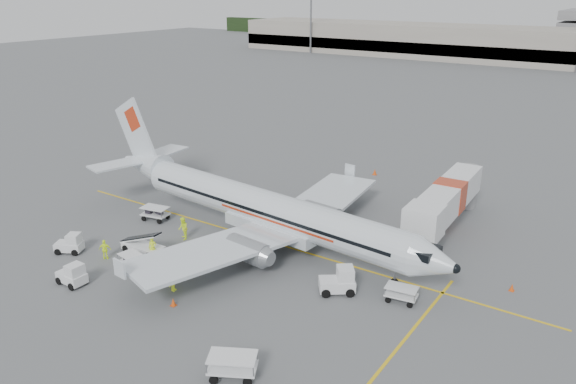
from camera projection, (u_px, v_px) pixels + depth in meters
The scene contains 22 objects.
ground at pixel (274, 243), 45.34m from camera, with size 360.00×360.00×0.00m, color #56595B.
stripe_lead at pixel (274, 243), 45.33m from camera, with size 44.00×0.20×0.01m, color yellow.
stripe_cross at pixel (394, 353), 31.76m from camera, with size 0.20×20.00×0.01m, color yellow.
terminal_west at pixel (418, 40), 165.87m from camera, with size 110.00×22.00×9.00m, color gray, non-canonical shape.
mast_west at pixel (311, 16), 170.06m from camera, with size 3.20×1.20×22.00m, color slate, non-canonical shape.
aircraft at pixel (267, 186), 44.16m from camera, with size 34.51×27.05×9.51m, color white, non-canonical shape.
jet_bridge at pixel (448, 206), 47.22m from camera, with size 3.04×16.19×4.25m, color white, non-canonical shape.
belt_loader at pixel (143, 238), 43.30m from camera, with size 4.57×1.71×2.48m, color white, non-canonical shape.
tug_fore at pixel (337, 280), 37.76m from camera, with size 2.39×1.37×1.85m, color white, non-canonical shape.
tug_mid at pixel (71, 273), 38.87m from camera, with size 2.10×1.20×1.62m, color white, non-canonical shape.
tug_aft at pixel (69, 243), 43.54m from camera, with size 2.02×1.16×1.56m, color white, non-canonical shape.
cart_loaded_a at pixel (133, 262), 40.94m from camera, with size 2.21×1.31×1.15m, color white, non-canonical shape.
cart_loaded_b at pixel (155, 214), 49.61m from camera, with size 2.36×1.40×1.23m, color white, non-canonical shape.
cart_empty_a at pixel (233, 366), 29.60m from camera, with size 2.56×1.51×1.33m, color white, non-canonical shape.
cart_empty_b at pixel (401, 294), 36.79m from camera, with size 2.07×1.22×1.08m, color white, non-canonical shape.
cone_nose at pixel (512, 287), 38.17m from camera, with size 0.34×0.34×0.55m, color #E04A0F.
cone_port at pixel (375, 172), 61.63m from camera, with size 0.43×0.43×0.70m, color #E04A0F.
cone_stbd at pixel (173, 302), 36.37m from camera, with size 0.35×0.35×0.57m, color #E04A0F.
crew_a at pixel (153, 248), 42.67m from camera, with size 0.61×0.40×1.66m, color #CCE721.
crew_b at pixel (183, 229), 45.72m from camera, with size 0.92×0.72×1.90m, color #CCE721.
crew_c at pixel (173, 279), 37.96m from camera, with size 1.16×0.67×1.80m, color #CCE721.
crew_d at pixel (105, 250), 42.44m from camera, with size 0.93×0.39×1.58m, color #CCE721.
Camera 1 is at (23.95, -33.44, 19.55)m, focal length 35.00 mm.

